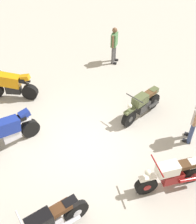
# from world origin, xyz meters

# --- Properties ---
(ground_plane) EXTENTS (40.00, 40.00, 0.00)m
(ground_plane) POSITION_xyz_m (0.00, 0.00, 0.00)
(ground_plane) COLOR #B7B2A8
(motorcycle_blue_sportbike) EXTENTS (0.94, 1.90, 1.14)m
(motorcycle_blue_sportbike) POSITION_xyz_m (0.75, 2.22, 0.59)
(motorcycle_blue_sportbike) COLOR black
(motorcycle_blue_sportbike) RESTS_ON ground
(motorcycle_olive_vintage) EXTENTS (1.03, 1.82, 1.07)m
(motorcycle_olive_vintage) POSITION_xyz_m (0.73, -2.26, 0.49)
(motorcycle_olive_vintage) COLOR black
(motorcycle_olive_vintage) RESTS_ON ground
(motorcycle_black_cruiser) EXTENTS (0.83, 2.04, 1.09)m
(motorcycle_black_cruiser) POSITION_xyz_m (-2.45, 1.56, 0.52)
(motorcycle_black_cruiser) COLOR black
(motorcycle_black_cruiser) RESTS_ON ground
(motorcycle_cream_vintage) EXTENTS (0.70, 1.96, 1.07)m
(motorcycle_cream_vintage) POSITION_xyz_m (-2.14, -1.72, 0.49)
(motorcycle_cream_vintage) COLOR black
(motorcycle_cream_vintage) RESTS_ON ground
(motorcycle_orange_sportbike) EXTENTS (1.02, 1.86, 1.14)m
(motorcycle_orange_sportbike) POSITION_xyz_m (3.27, 1.97, 0.59)
(motorcycle_orange_sportbike) COLOR black
(motorcycle_orange_sportbike) RESTS_ON ground
(person_in_green_shirt) EXTENTS (0.58, 0.50, 1.67)m
(person_in_green_shirt) POSITION_xyz_m (4.63, -2.69, 0.95)
(person_in_green_shirt) COLOR #59595B
(person_in_green_shirt) RESTS_ON ground
(person_in_white_shirt) EXTENTS (0.54, 0.53, 1.62)m
(person_in_white_shirt) POSITION_xyz_m (-0.81, -3.25, 0.91)
(person_in_white_shirt) COLOR #384772
(person_in_white_shirt) RESTS_ON ground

